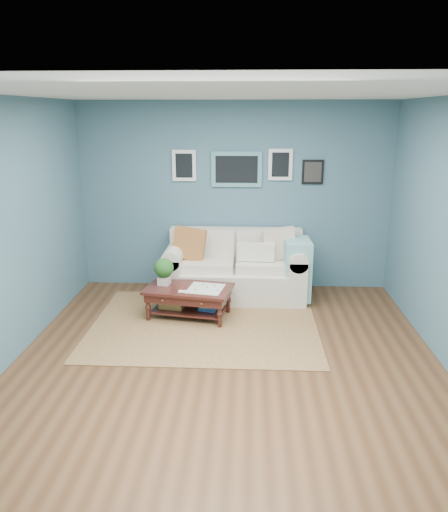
{
  "coord_description": "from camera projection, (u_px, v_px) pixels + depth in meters",
  "views": [
    {
      "loc": [
        0.21,
        -4.69,
        2.53
      ],
      "look_at": [
        -0.08,
        1.0,
        0.89
      ],
      "focal_mm": 35.0,
      "sensor_mm": 36.0,
      "label": 1
    }
  ],
  "objects": [
    {
      "name": "coffee_table",
      "position": [
        185.0,
        292.0,
        6.34
      ],
      "size": [
        1.16,
        0.8,
        0.75
      ],
      "rotation": [
        0.0,
        0.0,
        -0.18
      ],
      "color": "black",
      "rests_on": "ground"
    },
    {
      "name": "room_shell",
      "position": [
        227.0,
        236.0,
        4.89
      ],
      "size": [
        5.0,
        5.02,
        2.7
      ],
      "color": "brown",
      "rests_on": "ground"
    },
    {
      "name": "area_rug",
      "position": [
        204.0,
        324.0,
        6.17
      ],
      "size": [
        2.75,
        2.2,
        0.01
      ],
      "primitive_type": "cube",
      "color": "brown",
      "rests_on": "ground"
    },
    {
      "name": "loveseat",
      "position": [
        241.0,
        268.0,
        7.04
      ],
      "size": [
        2.0,
        0.91,
        1.03
      ],
      "color": "white",
      "rests_on": "ground"
    }
  ]
}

